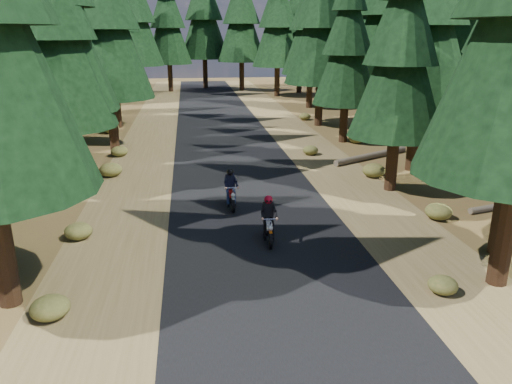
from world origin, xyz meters
TOP-DOWN VIEW (x-y plane):
  - ground at (0.00, 0.00)m, footprint 120.00×120.00m
  - road at (0.00, 5.00)m, footprint 6.00×100.00m
  - shoulder_l at (-4.60, 5.00)m, footprint 3.20×100.00m
  - shoulder_r at (4.60, 5.00)m, footprint 3.20×100.00m
  - pine_forest at (-0.02, 21.05)m, footprint 34.59×55.08m
  - log_near at (7.21, 9.76)m, footprint 4.77×2.87m
  - log_far at (9.50, 1.68)m, footprint 3.52×1.12m
  - understory_shrubs at (0.25, 8.00)m, footprint 16.06×32.72m
  - rider_lead at (0.17, -0.22)m, footprint 0.59×1.67m
  - rider_follow at (-0.72, 3.11)m, footprint 0.58×1.67m

SIDE VIEW (x-z plane):
  - ground at x=0.00m, z-range 0.00..0.00m
  - shoulder_l at x=-4.60m, z-range 0.00..0.01m
  - shoulder_r at x=4.60m, z-range 0.00..0.01m
  - road at x=0.00m, z-range 0.00..0.01m
  - log_far at x=9.50m, z-range 0.00..0.24m
  - log_near at x=7.21m, z-range 0.00..0.32m
  - understory_shrubs at x=0.25m, z-range -0.05..0.63m
  - rider_lead at x=0.17m, z-range -0.24..1.23m
  - rider_follow at x=-0.72m, z-range -0.24..1.23m
  - pine_forest at x=-0.02m, z-range -0.27..16.05m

